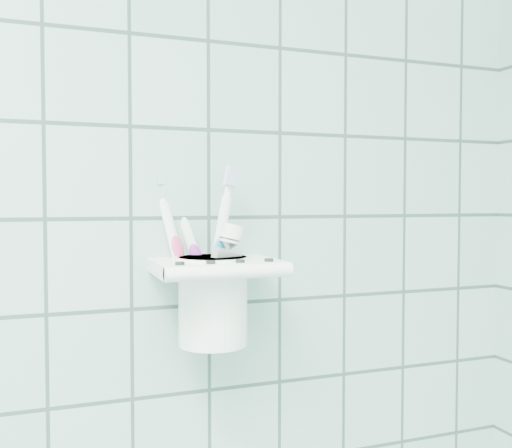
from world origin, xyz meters
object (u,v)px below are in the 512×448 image
toothbrush_orange (202,249)px  toothpaste_tube (208,272)px  holder_bracket (216,268)px  toothbrush_blue (198,247)px  toothbrush_pink (222,252)px  cup (213,297)px

toothbrush_orange → toothpaste_tube: toothbrush_orange is taller
holder_bracket → toothbrush_orange: size_ratio=0.69×
toothbrush_blue → toothpaste_tube: 0.03m
holder_bracket → toothpaste_tube: 0.01m
toothbrush_pink → toothpaste_tube: toothbrush_pink is taller
toothbrush_blue → toothpaste_tube: (0.01, -0.01, -0.03)m
holder_bracket → toothbrush_orange: (-0.01, 0.02, 0.02)m
toothbrush_blue → toothbrush_orange: (0.01, 0.01, -0.00)m
toothbrush_pink → toothbrush_orange: toothbrush_orange is taller
cup → toothbrush_orange: bearing=124.9°
toothbrush_blue → toothpaste_tube: size_ratio=1.46×
toothbrush_pink → holder_bracket: bearing=-123.2°
toothbrush_orange → toothpaste_tube: bearing=-92.4°
holder_bracket → cup: (-0.00, 0.00, -0.03)m
holder_bracket → toothbrush_orange: toothbrush_orange is taller
toothbrush_blue → holder_bracket: bearing=-30.2°
toothbrush_orange → toothbrush_pink: bearing=-13.9°
cup → toothbrush_blue: (-0.02, 0.00, 0.06)m
cup → toothbrush_blue: toothbrush_blue is taller
holder_bracket → toothbrush_blue: size_ratio=0.68×
cup → toothbrush_pink: (0.01, 0.01, 0.05)m
holder_bracket → toothbrush_pink: toothbrush_pink is taller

